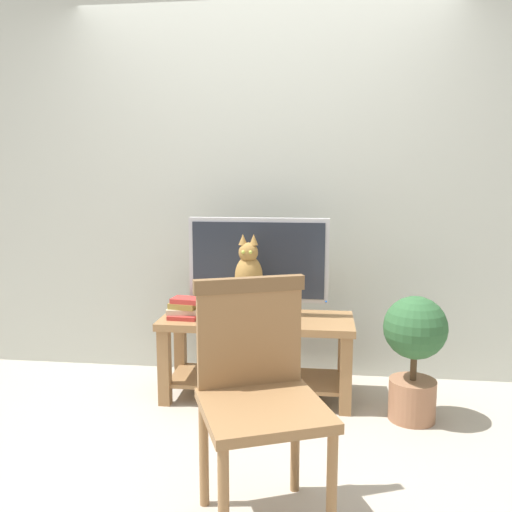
# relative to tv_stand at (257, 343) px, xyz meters

# --- Properties ---
(ground_plane) EXTENTS (12.00, 12.00, 0.00)m
(ground_plane) POSITION_rel_tv_stand_xyz_m (-0.01, -0.64, -0.35)
(ground_plane) COLOR #ADA393
(back_wall) EXTENTS (7.00, 0.12, 2.80)m
(back_wall) POSITION_rel_tv_stand_xyz_m (-0.01, 0.50, 1.05)
(back_wall) COLOR #B7BCB2
(back_wall) RESTS_ON ground
(tv_stand) EXTENTS (1.18, 0.47, 0.51)m
(tv_stand) POSITION_rel_tv_stand_xyz_m (0.00, 0.00, 0.00)
(tv_stand) COLOR olive
(tv_stand) RESTS_ON ground
(tv) EXTENTS (0.86, 0.20, 0.61)m
(tv) POSITION_rel_tv_stand_xyz_m (0.00, 0.07, 0.48)
(tv) COLOR #B7B7BC
(tv) RESTS_ON tv_stand
(media_box) EXTENTS (0.40, 0.24, 0.06)m
(media_box) POSITION_rel_tv_stand_xyz_m (-0.03, -0.10, 0.19)
(media_box) COLOR #ADADB2
(media_box) RESTS_ON tv_stand
(cat) EXTENTS (0.19, 0.37, 0.47)m
(cat) POSITION_rel_tv_stand_xyz_m (-0.03, -0.12, 0.40)
(cat) COLOR olive
(cat) RESTS_ON media_box
(wooden_chair) EXTENTS (0.60, 0.60, 0.96)m
(wooden_chair) POSITION_rel_tv_stand_xyz_m (0.15, -1.17, 0.22)
(wooden_chair) COLOR olive
(wooden_chair) RESTS_ON ground
(book_stack) EXTENTS (0.24, 0.19, 0.12)m
(book_stack) POSITION_rel_tv_stand_xyz_m (-0.44, -0.05, 0.22)
(book_stack) COLOR #B2332D
(book_stack) RESTS_ON tv_stand
(potted_plant) EXTENTS (0.35, 0.35, 0.71)m
(potted_plant) POSITION_rel_tv_stand_xyz_m (0.91, -0.21, 0.07)
(potted_plant) COLOR #9E6B4C
(potted_plant) RESTS_ON ground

